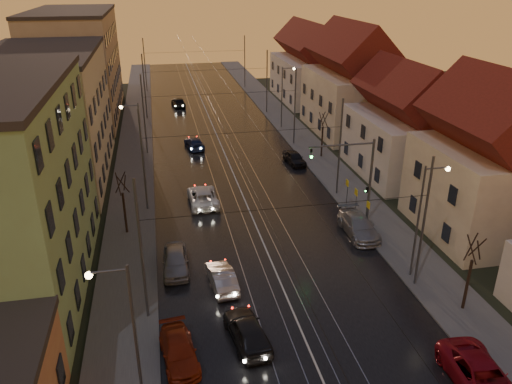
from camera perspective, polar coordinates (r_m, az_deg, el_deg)
road at (r=59.48m, az=-3.97°, el=5.25°), size 16.00×120.00×0.04m
sidewalk_left at (r=59.11m, az=-13.65°, el=4.56°), size 4.00×120.00×0.15m
sidewalk_right at (r=61.46m, az=5.35°, el=5.87°), size 4.00×120.00×0.15m
tram_rail_0 at (r=59.25m, az=-6.09°, el=5.13°), size 0.06×120.00×0.03m
tram_rail_1 at (r=59.38m, az=-4.71°, el=5.23°), size 0.06×120.00×0.03m
tram_rail_2 at (r=59.57m, az=-3.24°, el=5.33°), size 0.06×120.00×0.03m
tram_rail_3 at (r=59.77m, az=-1.88°, el=5.42°), size 0.06×120.00×0.03m
apartment_left_2 at (r=52.65m, az=-22.64°, el=7.81°), size 10.00×20.00×12.00m
apartment_left_3 at (r=75.64m, az=-19.70°, el=13.42°), size 10.00×24.00×14.00m
house_right_1 at (r=41.45m, az=24.98°, el=2.61°), size 8.67×10.20×10.80m
house_right_2 at (r=52.11m, az=16.77°, el=6.93°), size 9.18×12.24×9.20m
house_right_3 at (r=65.02m, az=10.84°, el=11.77°), size 9.18×14.28×11.50m
house_right_4 at (r=81.83m, az=6.09°, el=13.92°), size 9.18×16.32×10.00m
catenary_pole_l_1 at (r=28.84m, az=-12.96°, el=-6.73°), size 0.16×0.16×9.00m
catenary_pole_r_1 at (r=32.79m, az=18.60°, el=-3.53°), size 0.16×0.16×9.00m
catenary_pole_l_2 at (r=42.50m, az=-12.78°, el=3.43°), size 0.16×0.16×9.00m
catenary_pole_r_2 at (r=45.27m, az=9.55°, el=4.95°), size 0.16×0.16×9.00m
catenary_pole_l_3 at (r=56.84m, az=-12.68°, el=8.56°), size 0.16×0.16×9.00m
catenary_pole_r_3 at (r=58.94m, az=4.46°, el=9.60°), size 0.16×0.16×9.00m
catenary_pole_l_4 at (r=71.45m, az=-12.62°, el=11.62°), size 0.16×0.16×9.00m
catenary_pole_r_4 at (r=73.13m, az=1.26°, el=12.44°), size 0.16×0.16×9.00m
catenary_pole_l_5 at (r=89.15m, az=-12.58°, el=13.95°), size 0.16×0.16×9.00m
catenary_pole_r_5 at (r=90.51m, az=-1.30°, el=14.63°), size 0.16×0.16×9.00m
street_lamp_0 at (r=22.85m, az=-14.53°, el=-14.79°), size 1.75×0.32×8.00m
street_lamp_1 at (r=33.63m, az=18.62°, el=-2.09°), size 1.75×0.32×8.00m
street_lamp_2 at (r=48.09m, az=-13.38°, el=6.24°), size 1.75×0.32×8.00m
street_lamp_3 at (r=65.56m, az=3.25°, el=11.43°), size 1.75×0.32×8.00m
traffic_light_mast at (r=39.80m, az=11.71°, el=2.27°), size 5.30×0.32×7.20m
bare_tree_0 at (r=39.65m, az=-14.85°, el=-1.46°), size 1.09×1.09×5.11m
bare_tree_1 at (r=32.39m, az=23.18°, el=-8.73°), size 1.09×1.09×5.11m
bare_tree_2 at (r=55.41m, az=7.59°, el=6.38°), size 1.09×1.09×5.11m
driving_car_0 at (r=28.52m, az=-1.01°, el=-15.57°), size 2.41×4.71×1.54m
driving_car_1 at (r=32.98m, az=-3.92°, el=-9.72°), size 1.82×4.25×1.36m
driving_car_2 at (r=44.32m, az=-6.09°, el=-0.50°), size 2.57×5.35×1.47m
driving_car_3 at (r=58.89m, az=-7.06°, el=5.58°), size 2.35×4.65×1.30m
driving_car_4 at (r=78.34m, az=-8.87°, el=10.11°), size 2.24×4.51×1.48m
parked_left_2 at (r=27.83m, az=-8.81°, el=-17.49°), size 2.22×4.44×1.24m
parked_left_3 at (r=34.98m, az=-9.17°, el=-7.75°), size 1.91×4.43×1.49m
parked_right_0 at (r=28.18m, az=24.37°, el=-18.77°), size 2.81×5.55×1.51m
parked_right_1 at (r=39.81m, az=11.64°, el=-3.80°), size 2.13×5.21×1.51m
parked_right_2 at (r=53.70m, az=4.40°, el=3.90°), size 2.08×4.10×1.34m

